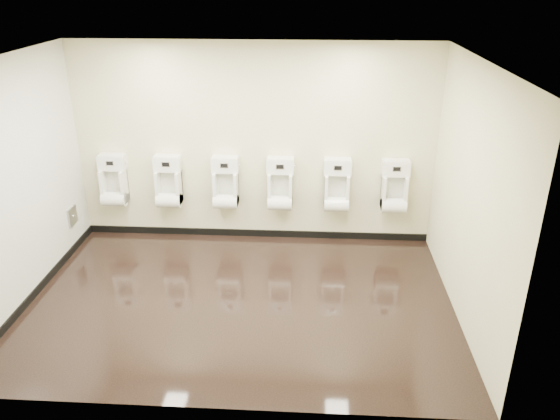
# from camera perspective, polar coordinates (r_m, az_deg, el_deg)

# --- Properties ---
(ground) EXTENTS (5.00, 3.50, 0.00)m
(ground) POSITION_cam_1_polar(r_m,az_deg,el_deg) (6.60, -4.13, -9.44)
(ground) COLOR black
(ground) RESTS_ON ground
(ceiling) EXTENTS (5.00, 3.50, 0.00)m
(ceiling) POSITION_cam_1_polar(r_m,az_deg,el_deg) (5.59, -4.99, 15.35)
(ceiling) COLOR silver
(back_wall) EXTENTS (5.00, 0.02, 2.80)m
(back_wall) POSITION_cam_1_polar(r_m,az_deg,el_deg) (7.60, -2.76, 6.81)
(back_wall) COLOR beige
(back_wall) RESTS_ON ground
(front_wall) EXTENTS (5.00, 0.02, 2.80)m
(front_wall) POSITION_cam_1_polar(r_m,az_deg,el_deg) (4.40, -7.57, -6.58)
(front_wall) COLOR beige
(front_wall) RESTS_ON ground
(left_wall) EXTENTS (0.02, 3.50, 2.80)m
(left_wall) POSITION_cam_1_polar(r_m,az_deg,el_deg) (6.76, -26.02, 2.20)
(left_wall) COLOR beige
(left_wall) RESTS_ON ground
(right_wall) EXTENTS (0.02, 3.50, 2.80)m
(right_wall) POSITION_cam_1_polar(r_m,az_deg,el_deg) (6.14, 19.27, 1.28)
(right_wall) COLOR beige
(right_wall) RESTS_ON ground
(tile_overlay_left) EXTENTS (0.01, 3.50, 2.80)m
(tile_overlay_left) POSITION_cam_1_polar(r_m,az_deg,el_deg) (6.76, -25.98, 2.20)
(tile_overlay_left) COLOR silver
(tile_overlay_left) RESTS_ON ground
(skirting_back) EXTENTS (5.00, 0.02, 0.10)m
(skirting_back) POSITION_cam_1_polar(r_m,az_deg,el_deg) (8.08, -2.58, -2.41)
(skirting_back) COLOR black
(skirting_back) RESTS_ON ground
(skirting_left) EXTENTS (0.02, 3.50, 0.10)m
(skirting_left) POSITION_cam_1_polar(r_m,az_deg,el_deg) (7.31, -24.05, -7.68)
(skirting_left) COLOR black
(skirting_left) RESTS_ON ground
(access_panel) EXTENTS (0.04, 0.25, 0.25)m
(access_panel) POSITION_cam_1_polar(r_m,az_deg,el_deg) (8.06, -20.88, -0.59)
(access_panel) COLOR #9E9EA3
(access_panel) RESTS_ON left_wall
(urinal_0) EXTENTS (0.39, 0.29, 0.72)m
(urinal_0) POSITION_cam_1_polar(r_m,az_deg,el_deg) (8.12, -16.97, 2.62)
(urinal_0) COLOR white
(urinal_0) RESTS_ON back_wall
(urinal_1) EXTENTS (0.39, 0.29, 0.72)m
(urinal_1) POSITION_cam_1_polar(r_m,az_deg,el_deg) (7.88, -11.57, 2.55)
(urinal_1) COLOR white
(urinal_1) RESTS_ON back_wall
(urinal_2) EXTENTS (0.39, 0.29, 0.72)m
(urinal_2) POSITION_cam_1_polar(r_m,az_deg,el_deg) (7.72, -5.70, 2.46)
(urinal_2) COLOR white
(urinal_2) RESTS_ON back_wall
(urinal_3) EXTENTS (0.39, 0.29, 0.72)m
(urinal_3) POSITION_cam_1_polar(r_m,az_deg,el_deg) (7.63, 0.02, 2.35)
(urinal_3) COLOR white
(urinal_3) RESTS_ON back_wall
(urinal_4) EXTENTS (0.39, 0.29, 0.72)m
(urinal_4) POSITION_cam_1_polar(r_m,az_deg,el_deg) (7.63, 5.96, 2.20)
(urinal_4) COLOR white
(urinal_4) RESTS_ON back_wall
(urinal_5) EXTENTS (0.39, 0.29, 0.72)m
(urinal_5) POSITION_cam_1_polar(r_m,az_deg,el_deg) (7.71, 11.86, 2.03)
(urinal_5) COLOR white
(urinal_5) RESTS_ON back_wall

